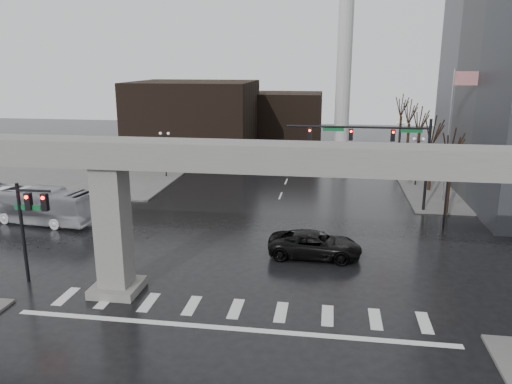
% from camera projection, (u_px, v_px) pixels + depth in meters
% --- Properties ---
extents(ground, '(160.00, 160.00, 0.00)m').
position_uv_depth(ground, '(239.00, 300.00, 27.25)').
color(ground, black).
rests_on(ground, ground).
extents(sidewalk_nw, '(28.00, 36.00, 0.15)m').
position_uv_depth(sidewalk_nw, '(94.00, 160.00, 65.41)').
color(sidewalk_nw, '#62605E').
rests_on(sidewalk_nw, ground).
extents(elevated_guideway, '(48.00, 2.60, 8.70)m').
position_uv_depth(elevated_guideway, '(263.00, 178.00, 25.31)').
color(elevated_guideway, gray).
rests_on(elevated_guideway, ground).
extents(building_far_left, '(16.00, 14.00, 10.00)m').
position_uv_depth(building_far_left, '(194.00, 119.00, 68.16)').
color(building_far_left, black).
rests_on(building_far_left, ground).
extents(building_far_mid, '(10.00, 10.00, 8.00)m').
position_uv_depth(building_far_mid, '(288.00, 119.00, 76.24)').
color(building_far_mid, black).
rests_on(building_far_mid, ground).
extents(smokestack, '(3.60, 3.60, 30.00)m').
position_uv_depth(smokestack, '(344.00, 56.00, 66.96)').
color(smokestack, beige).
rests_on(smokestack, ground).
extents(signal_mast_arm, '(12.12, 0.43, 8.00)m').
position_uv_depth(signal_mast_arm, '(383.00, 144.00, 42.44)').
color(signal_mast_arm, black).
rests_on(signal_mast_arm, ground).
extents(signal_left_pole, '(2.30, 0.30, 6.00)m').
position_uv_depth(signal_left_pole, '(29.00, 216.00, 28.46)').
color(signal_left_pole, black).
rests_on(signal_left_pole, ground).
extents(flagpole_assembly, '(2.06, 0.12, 12.00)m').
position_uv_depth(flagpole_assembly, '(453.00, 121.00, 44.15)').
color(flagpole_assembly, silver).
rests_on(flagpole_assembly, ground).
extents(lamp_right_0, '(1.22, 0.32, 5.11)m').
position_uv_depth(lamp_right_0, '(447.00, 186.00, 37.80)').
color(lamp_right_0, black).
rests_on(lamp_right_0, ground).
extents(lamp_right_1, '(1.22, 0.32, 5.11)m').
position_uv_depth(lamp_right_1, '(418.00, 153.00, 51.18)').
color(lamp_right_1, black).
rests_on(lamp_right_1, ground).
extents(lamp_right_2, '(1.22, 0.32, 5.11)m').
position_uv_depth(lamp_right_2, '(400.00, 134.00, 64.57)').
color(lamp_right_2, black).
rests_on(lamp_right_2, ground).
extents(lamp_left_0, '(1.22, 0.32, 5.11)m').
position_uv_depth(lamp_left_0, '(111.00, 174.00, 41.70)').
color(lamp_left_0, black).
rests_on(lamp_left_0, ground).
extents(lamp_left_1, '(1.22, 0.32, 5.11)m').
position_uv_depth(lamp_left_1, '(165.00, 147.00, 55.09)').
color(lamp_left_1, black).
rests_on(lamp_left_1, ground).
extents(lamp_left_2, '(1.22, 0.32, 5.11)m').
position_uv_depth(lamp_left_2, '(198.00, 130.00, 68.47)').
color(lamp_left_2, black).
rests_on(lamp_left_2, ground).
extents(tree_right_0, '(1.09, 1.58, 7.50)m').
position_uv_depth(tree_right_0, '(449.00, 183.00, 41.66)').
color(tree_right_0, black).
rests_on(tree_right_0, ground).
extents(tree_right_1, '(1.09, 1.61, 7.67)m').
position_uv_depth(tree_right_1, '(431.00, 163.00, 49.29)').
color(tree_right_1, black).
rests_on(tree_right_1, ground).
extents(tree_right_2, '(1.10, 1.63, 7.85)m').
position_uv_depth(tree_right_2, '(418.00, 149.00, 56.93)').
color(tree_right_2, black).
rests_on(tree_right_2, ground).
extents(tree_right_3, '(1.11, 1.66, 8.02)m').
position_uv_depth(tree_right_3, '(408.00, 138.00, 64.56)').
color(tree_right_3, black).
rests_on(tree_right_3, ground).
extents(tree_right_4, '(1.12, 1.69, 8.19)m').
position_uv_depth(tree_right_4, '(400.00, 129.00, 72.19)').
color(tree_right_4, black).
rests_on(tree_right_4, ground).
extents(pickup_truck, '(6.23, 3.00, 1.71)m').
position_uv_depth(pickup_truck, '(315.00, 245.00, 33.07)').
color(pickup_truck, black).
rests_on(pickup_truck, ground).
extents(city_bus, '(10.71, 4.00, 2.91)m').
position_uv_depth(city_bus, '(34.00, 205.00, 40.03)').
color(city_bus, silver).
rests_on(city_bus, ground).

